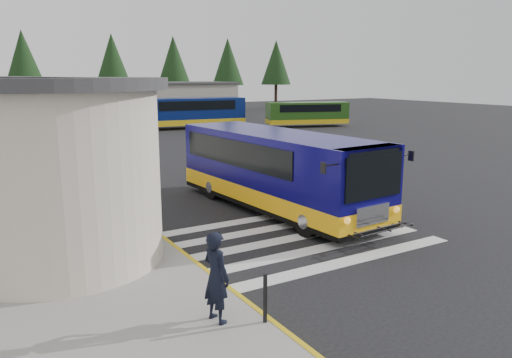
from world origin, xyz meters
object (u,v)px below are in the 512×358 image
pedestrian_b (48,258)px  far_bus_a (194,111)px  transit_bus (277,173)px  pedestrian_a (216,277)px  far_bus_b (307,113)px  bollard (265,298)px

pedestrian_b → far_bus_a: (18.04, 32.42, 0.69)m
transit_bus → far_bus_a: transit_bus is taller
transit_bus → far_bus_a: size_ratio=1.07×
pedestrian_a → pedestrian_b: bearing=26.1°
far_bus_b → pedestrian_a: bearing=159.2°
pedestrian_b → bollard: bearing=44.0°
bollard → far_bus_a: far_bus_a is taller
transit_bus → far_bus_b: size_ratio=1.27×
far_bus_b → far_bus_a: bearing=85.2°
pedestrian_a → bollard: bearing=-136.8°
bollard → far_bus_a: (14.61, 36.32, 0.94)m
pedestrian_b → far_bus_b: (28.20, 28.08, 0.42)m
pedestrian_b → pedestrian_a: bearing=40.9°
pedestrian_a → far_bus_a: (15.41, 35.77, 0.51)m
transit_bus → bollard: 9.16m
transit_bus → pedestrian_b: (-8.62, -3.61, -0.49)m
bollard → pedestrian_a: bearing=145.3°
transit_bus → bollard: size_ratio=10.27×
pedestrian_b → far_bus_b: bearing=137.6°
pedestrian_a → bollard: 1.06m
pedestrian_b → far_bus_b: far_bus_b is taller
bollard → far_bus_b: bearing=52.2°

